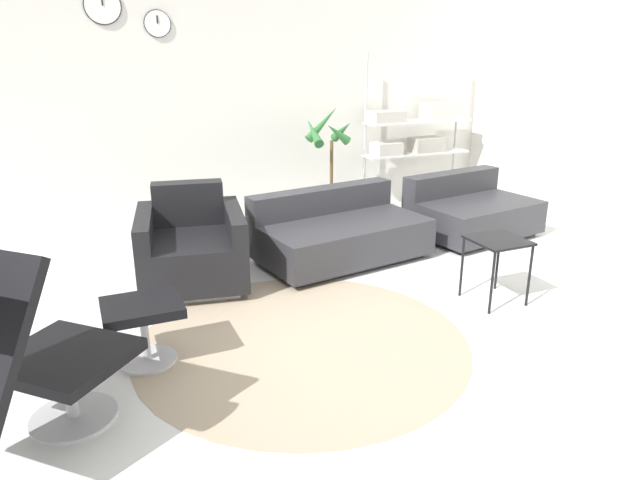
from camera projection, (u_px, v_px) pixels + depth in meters
ground_plane at (323, 323)px, 4.03m from camera, size 12.00×12.00×0.00m
wall_back at (217, 93)px, 5.93m from camera, size 12.00×0.09×2.80m
round_rug at (303, 342)px, 3.76m from camera, size 2.18×2.18×0.01m
ottoman at (143, 319)px, 3.44m from camera, size 0.46×0.40×0.40m
armchair_red at (192, 250)px, 4.62m from camera, size 0.96×1.02×0.78m
couch_low at (339, 234)px, 5.19m from camera, size 1.61×1.08×0.61m
couch_second at (470, 213)px, 5.87m from camera, size 1.31×1.04×0.61m
side_table at (498, 247)px, 4.25m from camera, size 0.39×0.39×0.50m
potted_plant at (329, 175)px, 6.15m from camera, size 0.49×0.46×1.27m
shelf_unit at (418, 130)px, 6.72m from camera, size 1.33×0.28×1.79m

